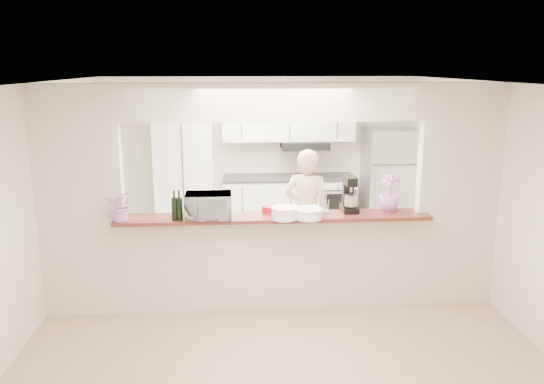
{
  "coord_description": "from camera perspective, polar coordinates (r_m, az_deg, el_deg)",
  "views": [
    {
      "loc": [
        -0.42,
        -5.56,
        2.68
      ],
      "look_at": [
        0.01,
        0.3,
        1.27
      ],
      "focal_mm": 35.0,
      "sensor_mm": 36.0,
      "label": 1
    }
  ],
  "objects": [
    {
      "name": "serving_bowls",
      "position": [
        5.8,
        -6.79,
        -1.22
      ],
      "size": [
        0.34,
        0.34,
        0.24
      ],
      "primitive_type": "imported",
      "rotation": [
        0.0,
        0.0,
        -0.03
      ],
      "color": "white",
      "rests_on": "bar_counter"
    },
    {
      "name": "floor",
      "position": [
        6.18,
        0.16,
        -12.16
      ],
      "size": [
        6.0,
        6.0,
        0.0
      ],
      "primitive_type": "plane",
      "color": "tan",
      "rests_on": "ground"
    },
    {
      "name": "plate_stack_a",
      "position": [
        5.6,
        1.33,
        -2.28
      ],
      "size": [
        0.28,
        0.28,
        0.13
      ],
      "color": "white",
      "rests_on": "bar_counter"
    },
    {
      "name": "plate_stack_b",
      "position": [
        5.64,
        3.97,
        -2.32
      ],
      "size": [
        0.31,
        0.31,
        0.11
      ],
      "color": "white",
      "rests_on": "bar_counter"
    },
    {
      "name": "person",
      "position": [
        6.81,
        3.77,
        -2.31
      ],
      "size": [
        0.71,
        0.6,
        1.65
      ],
      "primitive_type": "imported",
      "rotation": [
        0.0,
        0.0,
        2.74
      ],
      "color": "#D3A689",
      "rests_on": "floor"
    },
    {
      "name": "utensil_caddy",
      "position": [
        5.87,
        4.95,
        -1.3
      ],
      "size": [
        0.26,
        0.18,
        0.22
      ],
      "color": "silver",
      "rests_on": "bar_counter"
    },
    {
      "name": "toaster_oven",
      "position": [
        5.65,
        -6.85,
        -1.48
      ],
      "size": [
        0.49,
        0.33,
        0.27
      ],
      "primitive_type": "imported",
      "rotation": [
        0.0,
        0.0,
        0.0
      ],
      "color": "#9E9FA3",
      "rests_on": "bar_counter"
    },
    {
      "name": "stand_mixer",
      "position": [
        5.93,
        8.33,
        -0.38
      ],
      "size": [
        0.17,
        0.28,
        0.4
      ],
      "color": "black",
      "rests_on": "bar_counter"
    },
    {
      "name": "red_bowl",
      "position": [
        5.86,
        -0.33,
        -1.84
      ],
      "size": [
        0.16,
        0.16,
        0.07
      ],
      "primitive_type": "cylinder",
      "color": "maroon",
      "rests_on": "bar_counter"
    },
    {
      "name": "refrigerator",
      "position": [
        8.76,
        12.33,
        1.16
      ],
      "size": [
        0.75,
        0.7,
        1.7
      ],
      "primitive_type": "cube",
      "color": "#A6A6AA",
      "rests_on": "floor"
    },
    {
      "name": "kitchen_cabinets",
      "position": [
        8.46,
        -2.48,
        1.88
      ],
      "size": [
        3.15,
        0.62,
        2.25
      ],
      "color": "silver",
      "rests_on": "floor"
    },
    {
      "name": "partition",
      "position": [
        5.7,
        0.16,
        1.4
      ],
      "size": [
        5.0,
        0.15,
        2.5
      ],
      "color": "beige",
      "rests_on": "floor"
    },
    {
      "name": "wine_bottle_a",
      "position": [
        5.64,
        -10.43,
        -1.75
      ],
      "size": [
        0.06,
        0.06,
        0.32
      ],
      "color": "black",
      "rests_on": "bar_counter"
    },
    {
      "name": "tile_overlay",
      "position": [
        7.6,
        -0.72,
        -7.07
      ],
      "size": [
        5.0,
        2.9,
        0.01
      ],
      "primitive_type": "cube",
      "color": "beige",
      "rests_on": "floor"
    },
    {
      "name": "flower_left",
      "position": [
        5.71,
        -15.94,
        -1.39
      ],
      "size": [
        0.33,
        0.29,
        0.34
      ],
      "primitive_type": "imported",
      "rotation": [
        0.0,
        0.0,
        -0.09
      ],
      "color": "#CD6CAF",
      "rests_on": "bar_counter"
    },
    {
      "name": "flower_right",
      "position": [
        6.02,
        12.55,
        -0.06
      ],
      "size": [
        0.27,
        0.27,
        0.42
      ],
      "primitive_type": "imported",
      "rotation": [
        0.0,
        0.0,
        -0.2
      ],
      "color": "#BF73D6",
      "rests_on": "bar_counter"
    },
    {
      "name": "tan_bowl",
      "position": [
        5.87,
        0.59,
        -1.85
      ],
      "size": [
        0.15,
        0.15,
        0.07
      ],
      "primitive_type": "cylinder",
      "color": "#C4AC8A",
      "rests_on": "bar_counter"
    },
    {
      "name": "wine_bottle_b",
      "position": [
        5.63,
        -9.93,
        -1.74
      ],
      "size": [
        0.06,
        0.06,
        0.32
      ],
      "color": "black",
      "rests_on": "bar_counter"
    },
    {
      "name": "bar_counter",
      "position": [
        5.95,
        0.16,
        -7.17
      ],
      "size": [
        3.4,
        0.38,
        1.09
      ],
      "color": "beige",
      "rests_on": "floor"
    }
  ]
}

